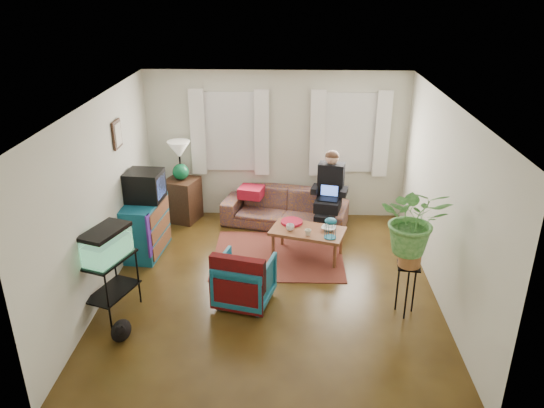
{
  "coord_description": "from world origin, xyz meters",
  "views": [
    {
      "loc": [
        0.25,
        -6.37,
        4.02
      ],
      "look_at": [
        0.0,
        0.4,
        1.1
      ],
      "focal_mm": 35.0,
      "sensor_mm": 36.0,
      "label": 1
    }
  ],
  "objects_px": {
    "coffee_table": "(307,243)",
    "plant_stand": "(406,290)",
    "sofa": "(285,203)",
    "side_table": "(183,200)",
    "aquarium_stand": "(112,286)",
    "armchair": "(245,278)",
    "dresser": "(145,227)"
  },
  "relations": [
    {
      "from": "armchair",
      "to": "plant_stand",
      "type": "distance_m",
      "value": 2.08
    },
    {
      "from": "sofa",
      "to": "dresser",
      "type": "relative_size",
      "value": 2.22
    },
    {
      "from": "sofa",
      "to": "plant_stand",
      "type": "xyz_separation_m",
      "value": [
        1.58,
        -2.61,
        -0.06
      ]
    },
    {
      "from": "sofa",
      "to": "armchair",
      "type": "relative_size",
      "value": 2.97
    },
    {
      "from": "sofa",
      "to": "plant_stand",
      "type": "height_order",
      "value": "sofa"
    },
    {
      "from": "armchair",
      "to": "side_table",
      "type": "bearing_deg",
      "value": -48.57
    },
    {
      "from": "side_table",
      "to": "aquarium_stand",
      "type": "height_order",
      "value": "aquarium_stand"
    },
    {
      "from": "sofa",
      "to": "aquarium_stand",
      "type": "height_order",
      "value": "sofa"
    },
    {
      "from": "sofa",
      "to": "aquarium_stand",
      "type": "xyz_separation_m",
      "value": [
        -2.17,
        -2.72,
        -0.02
      ]
    },
    {
      "from": "side_table",
      "to": "armchair",
      "type": "height_order",
      "value": "side_table"
    },
    {
      "from": "side_table",
      "to": "aquarium_stand",
      "type": "relative_size",
      "value": 0.97
    },
    {
      "from": "coffee_table",
      "to": "dresser",
      "type": "bearing_deg",
      "value": -164.53
    },
    {
      "from": "armchair",
      "to": "plant_stand",
      "type": "bearing_deg",
      "value": -171.15
    },
    {
      "from": "dresser",
      "to": "coffee_table",
      "type": "height_order",
      "value": "dresser"
    },
    {
      "from": "coffee_table",
      "to": "aquarium_stand",
      "type": "bearing_deg",
      "value": -131.34
    },
    {
      "from": "side_table",
      "to": "coffee_table",
      "type": "xyz_separation_m",
      "value": [
        2.18,
        -1.29,
        -0.15
      ]
    },
    {
      "from": "sofa",
      "to": "side_table",
      "type": "bearing_deg",
      "value": -171.83
    },
    {
      "from": "aquarium_stand",
      "to": "armchair",
      "type": "bearing_deg",
      "value": 30.05
    },
    {
      "from": "coffee_table",
      "to": "plant_stand",
      "type": "relative_size",
      "value": 1.55
    },
    {
      "from": "side_table",
      "to": "dresser",
      "type": "xyz_separation_m",
      "value": [
        -0.34,
        -1.24,
        0.05
      ]
    },
    {
      "from": "dresser",
      "to": "coffee_table",
      "type": "xyz_separation_m",
      "value": [
        2.52,
        -0.05,
        -0.2
      ]
    },
    {
      "from": "coffee_table",
      "to": "sofa",
      "type": "bearing_deg",
      "value": 124.27
    },
    {
      "from": "armchair",
      "to": "coffee_table",
      "type": "xyz_separation_m",
      "value": [
        0.86,
        1.28,
        -0.13
      ]
    },
    {
      "from": "dresser",
      "to": "coffee_table",
      "type": "bearing_deg",
      "value": 4.01
    },
    {
      "from": "armchair",
      "to": "plant_stand",
      "type": "xyz_separation_m",
      "value": [
        2.08,
        -0.2,
        -0.0
      ]
    },
    {
      "from": "coffee_table",
      "to": "plant_stand",
      "type": "bearing_deg",
      "value": -33.88
    },
    {
      "from": "side_table",
      "to": "plant_stand",
      "type": "relative_size",
      "value": 1.07
    },
    {
      "from": "side_table",
      "to": "armchair",
      "type": "distance_m",
      "value": 2.88
    },
    {
      "from": "aquarium_stand",
      "to": "side_table",
      "type": "bearing_deg",
      "value": 102.65
    },
    {
      "from": "dresser",
      "to": "aquarium_stand",
      "type": "distance_m",
      "value": 1.63
    },
    {
      "from": "dresser",
      "to": "plant_stand",
      "type": "xyz_separation_m",
      "value": [
        3.73,
        -1.52,
        -0.07
      ]
    },
    {
      "from": "coffee_table",
      "to": "plant_stand",
      "type": "xyz_separation_m",
      "value": [
        1.21,
        -1.47,
        0.13
      ]
    }
  ]
}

